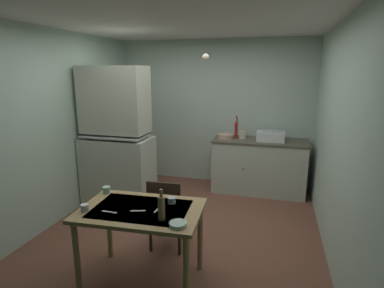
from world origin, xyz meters
name	(u,v)px	position (x,y,z in m)	size (l,w,h in m)	color
ground_plane	(182,231)	(0.00, 0.00, 0.00)	(4.93, 4.93, 0.00)	brown
wall_back	(214,113)	(0.00, 2.02, 1.28)	(3.55, 0.10, 2.56)	#B1C6B8
wall_left	(56,127)	(-1.78, 0.00, 1.28)	(0.10, 4.03, 2.56)	#B0CBBA
wall_right	(342,144)	(1.78, 0.00, 1.28)	(0.10, 4.03, 2.56)	#AEC9BA
ceiling_slab	(180,16)	(0.00, 0.00, 2.61)	(3.55, 4.03, 0.10)	silver
hutch_cabinet	(117,142)	(-1.19, 0.57, 0.98)	(1.03, 0.58, 2.10)	#B4BDAA
counter_cabinet	(259,166)	(0.86, 1.65, 0.45)	(1.55, 0.64, 0.91)	#B4BDAA
sink_basin	(271,136)	(1.02, 1.65, 0.98)	(0.44, 0.34, 0.15)	white
hand_pump	(236,128)	(0.45, 1.69, 1.07)	(0.05, 0.27, 0.39)	#B21E19
mixing_bowl_counter	(225,136)	(0.28, 1.60, 0.94)	(0.25, 0.25, 0.08)	tan
stoneware_crock	(242,135)	(0.56, 1.68, 0.97)	(0.12, 0.12, 0.13)	beige
dining_table	(141,219)	(-0.08, -1.02, 0.67)	(1.18, 0.80, 0.77)	#A38555
chair_far_side	(167,212)	(-0.04, -0.42, 0.46)	(0.42, 0.42, 0.86)	#38261E
serving_bowl_wide	(178,224)	(0.36, -1.24, 0.79)	(0.15, 0.15, 0.03)	#ADD1C1
mug_dark	(172,200)	(0.16, -0.83, 0.80)	(0.08, 0.08, 0.06)	#9EB2C6
teacup_cream	(85,208)	(-0.55, -1.20, 0.80)	(0.08, 0.08, 0.07)	white
mug_tall	(106,190)	(-0.58, -0.77, 0.81)	(0.08, 0.08, 0.07)	#ADD1C1
glass_bottle	(161,207)	(0.19, -1.17, 0.88)	(0.06, 0.06, 0.28)	olive
table_knife	(158,209)	(0.09, -0.98, 0.77)	(0.18, 0.02, 0.01)	silver
teaspoon_near_bowl	(138,211)	(-0.08, -1.08, 0.77)	(0.14, 0.02, 0.01)	beige
teaspoon_by_cup	(110,212)	(-0.32, -1.17, 0.77)	(0.15, 0.02, 0.01)	beige
pendant_bulb	(206,57)	(0.25, 0.22, 2.18)	(0.08, 0.08, 0.08)	#F9EFCC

